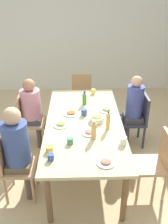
# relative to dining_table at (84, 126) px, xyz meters

# --- Properties ---
(ground_plane) EXTENTS (7.13, 7.13, 0.00)m
(ground_plane) POSITION_rel_dining_table_xyz_m (0.00, 0.00, -0.70)
(ground_plane) COLOR #CBB483
(wall_left) EXTENTS (0.12, 4.69, 2.60)m
(wall_left) POSITION_rel_dining_table_xyz_m (-3.03, 0.00, 0.60)
(wall_left) COLOR silver
(wall_left) RESTS_ON ground_plane
(dining_table) EXTENTS (2.22, 1.05, 0.77)m
(dining_table) POSITION_rel_dining_table_xyz_m (0.00, 0.00, 0.00)
(dining_table) COLOR #C9BC8A
(dining_table) RESTS_ON ground_plane
(chair_0) EXTENTS (0.40, 0.40, 0.90)m
(chair_0) POSITION_rel_dining_table_xyz_m (0.55, 0.91, -0.19)
(chair_0) COLOR tan
(chair_0) RESTS_ON ground_plane
(chair_1) EXTENTS (0.40, 0.40, 0.90)m
(chair_1) POSITION_rel_dining_table_xyz_m (-0.55, 0.91, -0.19)
(chair_1) COLOR #2E3145
(chair_1) RESTS_ON ground_plane
(person_1) EXTENTS (0.30, 0.30, 1.23)m
(person_1) POSITION_rel_dining_table_xyz_m (-0.55, 0.81, 0.01)
(person_1) COLOR #3D394B
(person_1) RESTS_ON ground_plane
(chair_2) EXTENTS (0.40, 0.40, 0.90)m
(chair_2) POSITION_rel_dining_table_xyz_m (0.55, -0.91, -0.19)
(chair_2) COLOR tan
(chair_2) RESTS_ON ground_plane
(person_2) EXTENTS (0.31, 0.31, 1.29)m
(person_2) POSITION_rel_dining_table_xyz_m (0.55, -0.82, 0.07)
(person_2) COLOR brown
(person_2) RESTS_ON ground_plane
(chair_3) EXTENTS (0.40, 0.40, 0.90)m
(chair_3) POSITION_rel_dining_table_xyz_m (-1.49, 0.00, -0.19)
(chair_3) COLOR tan
(chair_3) RESTS_ON ground_plane
(chair_4) EXTENTS (0.40, 0.40, 0.90)m
(chair_4) POSITION_rel_dining_table_xyz_m (-0.55, -0.91, -0.19)
(chair_4) COLOR tan
(chair_4) RESTS_ON ground_plane
(person_4) EXTENTS (0.31, 0.31, 1.20)m
(person_4) POSITION_rel_dining_table_xyz_m (-0.55, -0.82, 0.02)
(person_4) COLOR #413848
(person_4) RESTS_ON ground_plane
(plate_0) EXTENTS (0.23, 0.23, 0.04)m
(plate_0) POSITION_rel_dining_table_xyz_m (-0.31, 0.35, 0.09)
(plate_0) COLOR silver
(plate_0) RESTS_ON dining_table
(plate_1) EXTENTS (0.21, 0.21, 0.04)m
(plate_1) POSITION_rel_dining_table_xyz_m (0.90, 0.21, 0.09)
(plate_1) COLOR silver
(plate_1) RESTS_ON dining_table
(plate_2) EXTENTS (0.21, 0.21, 0.04)m
(plate_2) POSITION_rel_dining_table_xyz_m (0.10, -0.32, 0.09)
(plate_2) COLOR white
(plate_2) RESTS_ON dining_table
(plate_3) EXTENTS (0.21, 0.21, 0.04)m
(plate_3) POSITION_rel_dining_table_xyz_m (0.30, 0.06, 0.09)
(plate_3) COLOR white
(plate_3) RESTS_ON dining_table
(plate_4) EXTENTS (0.24, 0.24, 0.04)m
(plate_4) POSITION_rel_dining_table_xyz_m (-0.22, -0.18, 0.09)
(plate_4) COLOR silver
(plate_4) RESTS_ON dining_table
(bowl_0) EXTENTS (0.20, 0.20, 0.09)m
(bowl_0) POSITION_rel_dining_table_xyz_m (-0.00, 0.18, 0.12)
(bowl_0) COLOR beige
(bowl_0) RESTS_ON dining_table
(cup_0) EXTENTS (0.12, 0.09, 0.09)m
(cup_0) POSITION_rel_dining_table_xyz_m (0.55, 0.46, 0.12)
(cup_0) COLOR white
(cup_0) RESTS_ON dining_table
(cup_1) EXTENTS (0.11, 0.07, 0.08)m
(cup_1) POSITION_rel_dining_table_xyz_m (-0.93, 0.19, 0.11)
(cup_1) COLOR yellow
(cup_1) RESTS_ON dining_table
(cup_2) EXTENTS (0.11, 0.08, 0.08)m
(cup_2) POSITION_rel_dining_table_xyz_m (0.53, -0.18, 0.11)
(cup_2) COLOR #47825E
(cup_2) RESTS_ON dining_table
(cup_3) EXTENTS (0.13, 0.09, 0.07)m
(cup_3) POSITION_rel_dining_table_xyz_m (0.68, -0.42, 0.11)
(cup_3) COLOR #DFCB44
(cup_3) RESTS_ON dining_table
(cup_4) EXTENTS (0.11, 0.07, 0.08)m
(cup_4) POSITION_rel_dining_table_xyz_m (0.83, -0.39, 0.11)
(cup_4) COLOR #355097
(cup_4) RESTS_ON dining_table
(cup_5) EXTENTS (0.12, 0.08, 0.10)m
(cup_5) POSITION_rel_dining_table_xyz_m (-0.18, 0.01, 0.12)
(cup_5) COLOR #3A5B94
(cup_5) RESTS_ON dining_table
(bottle_0) EXTENTS (0.05, 0.05, 0.26)m
(bottle_0) POSITION_rel_dining_table_xyz_m (0.21, 0.31, 0.20)
(bottle_0) COLOR gold
(bottle_0) RESTS_ON dining_table
(bottle_1) EXTENTS (0.06, 0.06, 0.25)m
(bottle_1) POSITION_rel_dining_table_xyz_m (0.42, 0.11, 0.19)
(bottle_1) COLOR tan
(bottle_1) RESTS_ON dining_table
(bottle_2) EXTENTS (0.07, 0.07, 0.21)m
(bottle_2) POSITION_rel_dining_table_xyz_m (-0.54, 0.02, 0.17)
(bottle_2) COLOR #47822F
(bottle_2) RESTS_ON dining_table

